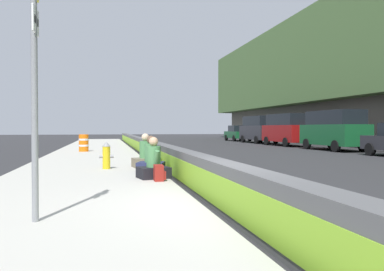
# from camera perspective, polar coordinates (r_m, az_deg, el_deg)

# --- Properties ---
(ground_plane) EXTENTS (160.00, 160.00, 0.00)m
(ground_plane) POSITION_cam_1_polar(r_m,az_deg,el_deg) (6.73, 5.60, -11.35)
(ground_plane) COLOR #2B2B2D
(ground_plane) RESTS_ON ground
(sidewalk_strip) EXTENTS (80.00, 4.40, 0.14)m
(sidewalk_strip) POSITION_cam_1_polar(r_m,az_deg,el_deg) (6.41, -18.00, -11.38)
(sidewalk_strip) COLOR #B5B2A8
(sidewalk_strip) RESTS_ON ground_plane
(jersey_barrier) EXTENTS (76.00, 0.45, 0.85)m
(jersey_barrier) POSITION_cam_1_polar(r_m,az_deg,el_deg) (6.65, 5.57, -7.78)
(jersey_barrier) COLOR #545456
(jersey_barrier) RESTS_ON ground_plane
(route_sign_post) EXTENTS (0.44, 0.09, 3.60)m
(route_sign_post) POSITION_cam_1_polar(r_m,az_deg,el_deg) (5.84, -22.28, 8.50)
(route_sign_post) COLOR gray
(route_sign_post) RESTS_ON sidewalk_strip
(fire_hydrant) EXTENTS (0.26, 0.46, 0.88)m
(fire_hydrant) POSITION_cam_1_polar(r_m,az_deg,el_deg) (12.60, -12.57, -2.82)
(fire_hydrant) COLOR gold
(fire_hydrant) RESTS_ON sidewalk_strip
(seated_person_foreground) EXTENTS (0.81, 0.90, 1.08)m
(seated_person_foreground) POSITION_cam_1_polar(r_m,az_deg,el_deg) (10.13, -5.71, -4.40)
(seated_person_foreground) COLOR black
(seated_person_foreground) RESTS_ON sidewalk_strip
(seated_person_middle) EXTENTS (0.86, 0.94, 1.08)m
(seated_person_middle) POSITION_cam_1_polar(r_m,az_deg,el_deg) (11.58, -6.12, -3.70)
(seated_person_middle) COLOR #23284C
(seated_person_middle) RESTS_ON sidewalk_strip
(seated_person_rear) EXTENTS (0.80, 0.90, 1.13)m
(seated_person_rear) POSITION_cam_1_polar(r_m,az_deg,el_deg) (12.96, -6.93, -3.12)
(seated_person_rear) COLOR #706651
(seated_person_rear) RESTS_ON sidewalk_strip
(backpack) EXTENTS (0.32, 0.28, 0.40)m
(backpack) POSITION_cam_1_polar(r_m,az_deg,el_deg) (9.58, -4.90, -5.57)
(backpack) COLOR maroon
(backpack) RESTS_ON sidewalk_strip
(construction_barrel) EXTENTS (0.54, 0.54, 0.95)m
(construction_barrel) POSITION_cam_1_polar(r_m,az_deg,el_deg) (22.16, -15.75, -1.05)
(construction_barrel) COLOR orange
(construction_barrel) RESTS_ON sidewalk_strip
(parked_car_fourth) EXTENTS (5.13, 2.17, 2.56)m
(parked_car_fourth) POSITION_cam_1_polar(r_m,az_deg,el_deg) (26.29, 20.26, 0.86)
(parked_car_fourth) COLOR #145128
(parked_car_fourth) RESTS_ON ground_plane
(parked_car_midline) EXTENTS (5.16, 2.24, 2.56)m
(parked_car_midline) POSITION_cam_1_polar(r_m,az_deg,el_deg) (31.78, 13.86, 0.93)
(parked_car_midline) COLOR maroon
(parked_car_midline) RESTS_ON ground_plane
(parked_car_far) EXTENTS (5.16, 2.22, 2.56)m
(parked_car_far) POSITION_cam_1_polar(r_m,az_deg,el_deg) (37.15, 9.88, 0.98)
(parked_car_far) COLOR #28282D
(parked_car_far) RESTS_ON ground_plane
(parked_car_farther) EXTENTS (4.52, 2.00, 1.71)m
(parked_car_farther) POSITION_cam_1_polar(r_m,az_deg,el_deg) (42.84, 6.79, 0.35)
(parked_car_farther) COLOR #145128
(parked_car_farther) RESTS_ON ground_plane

